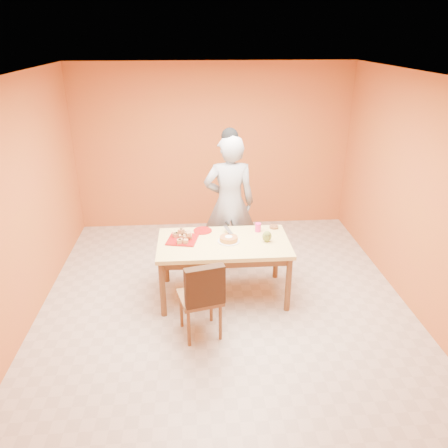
{
  "coord_description": "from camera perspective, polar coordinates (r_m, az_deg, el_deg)",
  "views": [
    {
      "loc": [
        -0.34,
        -4.55,
        3.11
      ],
      "look_at": [
        0.02,
        0.3,
        0.95
      ],
      "focal_mm": 35.0,
      "sensor_mm": 36.0,
      "label": 1
    }
  ],
  "objects": [
    {
      "name": "cake_server",
      "position": [
        5.45,
        0.57,
        -0.81
      ],
      "size": [
        0.1,
        0.26,
        0.01
      ],
      "primitive_type": "cube",
      "rotation": [
        0.0,
        0.0,
        0.23
      ],
      "color": "silver",
      "rests_on": "sponge_cake"
    },
    {
      "name": "pastry_platter",
      "position": [
        5.37,
        -5.43,
        -2.02
      ],
      "size": [
        0.42,
        0.42,
        0.02
      ],
      "primitive_type": "cube",
      "rotation": [
        0.0,
        0.0,
        -0.22
      ],
      "color": "maroon",
      "rests_on": "dining_table"
    },
    {
      "name": "dining_chair",
      "position": [
        4.76,
        -3.16,
        -9.42
      ],
      "size": [
        0.54,
        0.6,
        0.95
      ],
      "rotation": [
        0.0,
        0.0,
        0.24
      ],
      "color": "brown",
      "rests_on": "floor"
    },
    {
      "name": "wall_left",
      "position": [
        5.23,
        -25.32,
        1.91
      ],
      "size": [
        0.0,
        5.0,
        5.0
      ],
      "primitive_type": "plane",
      "rotation": [
        1.57,
        0.0,
        1.57
      ],
      "color": "#C0592C",
      "rests_on": "floor"
    },
    {
      "name": "checker_tin",
      "position": [
        5.7,
        6.52,
        -0.38
      ],
      "size": [
        0.13,
        0.13,
        0.03
      ],
      "primitive_type": "cylinder",
      "rotation": [
        0.0,
        0.0,
        0.21
      ],
      "color": "#3E1E11",
      "rests_on": "dining_table"
    },
    {
      "name": "egg_ornament",
      "position": [
        5.31,
        5.63,
        -1.61
      ],
      "size": [
        0.12,
        0.1,
        0.14
      ],
      "primitive_type": "ellipsoid",
      "rotation": [
        0.0,
        0.0,
        -0.14
      ],
      "color": "olive",
      "rests_on": "dining_table"
    },
    {
      "name": "pastry_pile",
      "position": [
        5.34,
        -5.46,
        -1.42
      ],
      "size": [
        0.31,
        0.31,
        0.1
      ],
      "primitive_type": null,
      "color": "tan",
      "rests_on": "pastry_platter"
    },
    {
      "name": "white_cake_plate",
      "position": [
        5.31,
        0.62,
        -2.24
      ],
      "size": [
        0.31,
        0.31,
        0.01
      ],
      "primitive_type": "cylinder",
      "rotation": [
        0.0,
        0.0,
        -0.13
      ],
      "color": "silver",
      "rests_on": "dining_table"
    },
    {
      "name": "red_dinner_plate",
      "position": [
        5.59,
        -2.8,
        -0.87
      ],
      "size": [
        0.27,
        0.27,
        0.01
      ],
      "primitive_type": "cylinder",
      "rotation": [
        0.0,
        0.0,
        0.18
      ],
      "color": "maroon",
      "rests_on": "dining_table"
    },
    {
      "name": "dining_table",
      "position": [
        5.35,
        -0.05,
        -3.22
      ],
      "size": [
        1.6,
        0.9,
        0.76
      ],
      "color": "#F2DB7E",
      "rests_on": "floor"
    },
    {
      "name": "person",
      "position": [
        5.95,
        0.72,
        2.69
      ],
      "size": [
        0.7,
        0.46,
        1.9
      ],
      "primitive_type": "imported",
      "rotation": [
        0.0,
        0.0,
        3.15
      ],
      "color": "gray",
      "rests_on": "floor"
    },
    {
      "name": "wall_right",
      "position": [
        5.52,
        24.1,
        3.21
      ],
      "size": [
        0.0,
        5.0,
        5.0
      ],
      "primitive_type": "plane",
      "rotation": [
        1.57,
        0.0,
        -1.57
      ],
      "color": "#C0592C",
      "rests_on": "floor"
    },
    {
      "name": "ceiling",
      "position": [
        4.58,
        0.09,
        18.82
      ],
      "size": [
        5.0,
        5.0,
        0.0
      ],
      "primitive_type": "plane",
      "rotation": [
        3.14,
        0.0,
        0.0
      ],
      "color": "white",
      "rests_on": "wall_back"
    },
    {
      "name": "floor",
      "position": [
        5.52,
        0.07,
        -10.36
      ],
      "size": [
        5.0,
        5.0,
        0.0
      ],
      "primitive_type": "plane",
      "color": "beige",
      "rests_on": "ground"
    },
    {
      "name": "sponge_cake",
      "position": [
        5.3,
        0.62,
        -1.94
      ],
      "size": [
        0.23,
        0.23,
        0.05
      ],
      "primitive_type": "cylinder",
      "rotation": [
        0.0,
        0.0,
        -0.03
      ],
      "color": "orange",
      "rests_on": "white_cake_plate"
    },
    {
      "name": "wall_back",
      "position": [
        7.27,
        -1.42,
        9.92
      ],
      "size": [
        4.5,
        0.0,
        4.5
      ],
      "primitive_type": "plane",
      "rotation": [
        1.57,
        0.0,
        0.0
      ],
      "color": "#C0592C",
      "rests_on": "floor"
    },
    {
      "name": "magenta_glass",
      "position": [
        5.57,
        4.47,
        -0.44
      ],
      "size": [
        0.08,
        0.08,
        0.11
      ],
      "primitive_type": "cylinder",
      "rotation": [
        0.0,
        0.0,
        0.11
      ],
      "color": "#DF2173",
      "rests_on": "dining_table"
    }
  ]
}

